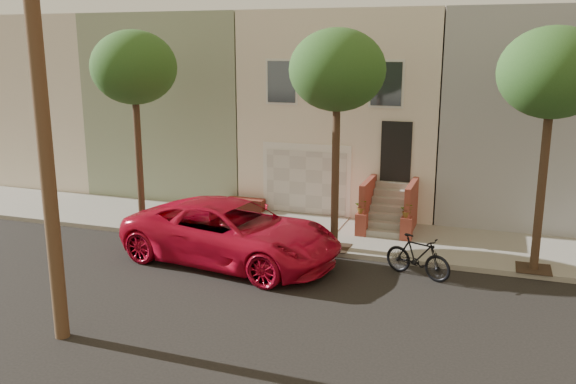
% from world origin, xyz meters
% --- Properties ---
extents(ground, '(90.00, 90.00, 0.00)m').
position_xyz_m(ground, '(0.00, 0.00, 0.00)').
color(ground, black).
rests_on(ground, ground).
extents(sidewalk, '(40.00, 3.70, 0.15)m').
position_xyz_m(sidewalk, '(0.00, 5.35, 0.07)').
color(sidewalk, gray).
rests_on(sidewalk, ground).
extents(house_row, '(33.10, 11.70, 7.00)m').
position_xyz_m(house_row, '(0.00, 11.19, 3.64)').
color(house_row, beige).
rests_on(house_row, sidewalk).
extents(tree_left, '(2.70, 2.57, 6.30)m').
position_xyz_m(tree_left, '(-5.50, 3.90, 5.26)').
color(tree_left, '#2D2116').
rests_on(tree_left, sidewalk).
extents(tree_mid, '(2.70, 2.57, 6.30)m').
position_xyz_m(tree_mid, '(1.00, 3.90, 5.26)').
color(tree_mid, '#2D2116').
rests_on(tree_mid, sidewalk).
extents(tree_right, '(2.70, 2.57, 6.30)m').
position_xyz_m(tree_right, '(6.50, 3.90, 5.26)').
color(tree_right, '#2D2116').
rests_on(tree_right, sidewalk).
extents(pickup_truck, '(6.59, 3.78, 1.73)m').
position_xyz_m(pickup_truck, '(-1.50, 2.16, 0.87)').
color(pickup_truck, '#B70B26').
rests_on(pickup_truck, ground).
extents(motorcycle, '(1.95, 1.19, 1.13)m').
position_xyz_m(motorcycle, '(3.58, 2.68, 0.57)').
color(motorcycle, black).
rests_on(motorcycle, ground).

